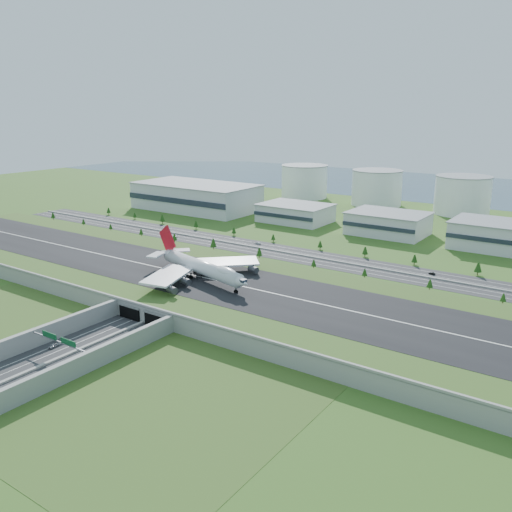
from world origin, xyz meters
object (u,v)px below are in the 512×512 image
Objects in this scene: car_5 at (432,273)px; car_0 at (53,346)px; boeing_747 at (201,267)px; car_4 at (175,237)px; car_7 at (258,243)px; car_2 at (97,350)px; fuel_tank_a at (304,182)px.

car_0 is at bearing -9.52° from car_5.
car_4 is (-100.57, 87.47, -14.19)m from boeing_747.
boeing_747 is 18.61× the size of car_5.
car_4 is at bearing 108.37° from car_0.
car_5 is at bearing -81.75° from car_4.
car_5 is 129.01m from car_7.
car_4 is at bearing -69.68° from car_7.
car_2 reaches higher than car_5.
boeing_747 is 15.23× the size of car_7.
car_5 is at bearing 63.06° from boeing_747.
boeing_747 is 16.52× the size of car_0.
car_0 is (-6.48, -88.03, -14.04)m from boeing_747.
fuel_tank_a is 9.70× the size of car_7.
boeing_747 is 140.45m from car_5.
car_0 is at bearing -148.68° from car_4.
fuel_tank_a is 0.64× the size of boeing_747.
car_2 is (18.43, 7.61, -0.00)m from car_0.
car_2 is 193.61m from car_7.
car_2 is at bearing -67.07° from boeing_747.
car_4 is at bearing -73.18° from car_2.
fuel_tank_a is 413.27m from car_2.
car_0 is 19.94m from car_2.
car_5 is 0.82× the size of car_7.
fuel_tank_a is at bearing 95.37° from car_0.
car_7 is (-30.07, 195.05, -0.06)m from car_0.
car_2 is at bearing 17.85° from car_7.
car_0 is 199.13m from car_4.
fuel_tank_a is 12.91× the size of car_4.
boeing_747 is 82.51m from car_2.
fuel_tank_a reaches higher than car_4.
car_0 is 1.23× the size of car_4.
boeing_747 is 134.04m from car_4.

